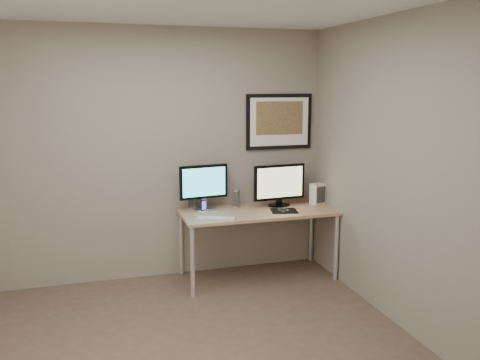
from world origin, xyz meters
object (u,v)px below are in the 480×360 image
(desk, at_px, (258,216))
(monitor_tv, at_px, (279,184))
(framed_art, at_px, (279,122))
(speaker_left, at_px, (192,199))
(speaker_right, at_px, (236,198))
(fan_unit, at_px, (318,194))
(monitor_large, at_px, (204,185))
(keyboard, at_px, (217,218))
(phone_dock, at_px, (204,206))

(desk, bearing_deg, monitor_tv, 20.34)
(framed_art, bearing_deg, speaker_left, -176.87)
(desk, xyz_separation_m, framed_art, (0.35, 0.33, 0.96))
(speaker_right, bearing_deg, fan_unit, 15.89)
(framed_art, bearing_deg, speaker_right, -166.25)
(monitor_large, height_order, monitor_tv, monitor_large)
(keyboard, bearing_deg, fan_unit, 36.27)
(framed_art, relative_size, phone_dock, 5.79)
(keyboard, distance_m, fan_unit, 1.25)
(phone_dock, xyz_separation_m, fan_unit, (1.27, -0.01, 0.05))
(monitor_tv, distance_m, phone_dock, 0.85)
(desk, bearing_deg, keyboard, -158.22)
(monitor_tv, bearing_deg, desk, -163.79)
(framed_art, bearing_deg, fan_unit, -34.31)
(framed_art, bearing_deg, monitor_large, -170.89)
(framed_art, height_order, monitor_large, framed_art)
(speaker_left, bearing_deg, monitor_large, -16.36)
(speaker_left, height_order, speaker_right, speaker_left)
(monitor_large, xyz_separation_m, phone_dock, (-0.03, -0.10, -0.20))
(desk, bearing_deg, monitor_large, 160.26)
(monitor_large, relative_size, keyboard, 1.37)
(desk, relative_size, phone_dock, 12.35)
(monitor_large, relative_size, fan_unit, 2.30)
(monitor_tv, relative_size, fan_unit, 2.57)
(speaker_right, xyz_separation_m, phone_dock, (-0.38, -0.11, -0.03))
(desk, xyz_separation_m, monitor_large, (-0.53, 0.19, 0.33))
(speaker_right, bearing_deg, framed_art, 37.41)
(framed_art, bearing_deg, phone_dock, -165.01)
(desk, height_order, fan_unit, fan_unit)
(speaker_left, distance_m, phone_dock, 0.21)
(desk, height_order, monitor_tv, monitor_tv)
(framed_art, height_order, monitor_tv, framed_art)
(monitor_large, bearing_deg, speaker_right, -4.56)
(speaker_right, bearing_deg, phone_dock, -139.67)
(monitor_tv, bearing_deg, speaker_right, 163.24)
(monitor_large, relative_size, speaker_right, 2.75)
(phone_dock, bearing_deg, fan_unit, -23.92)
(monitor_tv, relative_size, keyboard, 1.53)
(framed_art, distance_m, monitor_tv, 0.69)
(desk, distance_m, speaker_left, 0.72)
(speaker_left, distance_m, fan_unit, 1.37)
(speaker_right, bearing_deg, monitor_large, -154.25)
(monitor_tv, relative_size, speaker_right, 3.08)
(keyboard, xyz_separation_m, fan_unit, (1.21, 0.28, 0.11))
(framed_art, relative_size, monitor_tv, 1.29)
(fan_unit, bearing_deg, monitor_tv, 160.46)
(keyboard, height_order, fan_unit, fan_unit)
(speaker_left, xyz_separation_m, phone_dock, (0.08, -0.19, -0.03))
(phone_dock, bearing_deg, framed_art, -8.62)
(desk, bearing_deg, speaker_right, 130.65)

